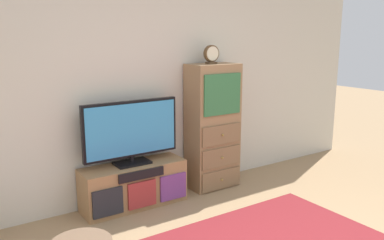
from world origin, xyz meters
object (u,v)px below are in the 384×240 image
Objects in this scene: media_console at (134,185)px; side_cabinet at (213,127)px; television at (131,131)px; desk_clock at (211,55)px.

media_console is 0.76× the size of side_cabinet.
desk_clock reaches higher than television.
desk_clock is (0.98, -0.00, 1.32)m from media_console.
media_console is 1.13m from side_cabinet.
media_console is 1.65m from desk_clock.
side_cabinet reaches higher than media_console.
television is at bearing 179.23° from side_cabinet.
side_cabinet is 0.83m from desk_clock.
side_cabinet is 6.99× the size of desk_clock.
media_console is 1.07× the size of television.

